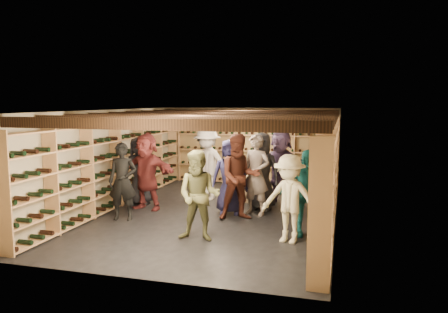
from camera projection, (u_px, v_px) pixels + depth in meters
ground at (216, 213)px, 10.27m from camera, size 8.00×8.00×0.00m
walls at (215, 162)px, 10.12m from camera, size 5.52×8.02×2.40m
ceiling at (215, 110)px, 9.96m from camera, size 5.50×8.00×0.01m
ceiling_joists at (215, 116)px, 9.98m from camera, size 5.40×7.12×0.18m
wine_rack_left at (116, 163)px, 10.80m from camera, size 0.32×7.50×2.15m
wine_rack_right at (329, 172)px, 9.46m from camera, size 0.32×7.50×2.15m
wine_rack_back at (250, 150)px, 13.80m from camera, size 4.70×0.30×2.15m
crate_stack_left at (233, 185)px, 11.44m from camera, size 0.55×0.41×0.85m
crate_stack_right at (251, 189)px, 11.32m from camera, size 0.51×0.34×0.68m
crate_loose at (270, 190)px, 12.46m from camera, size 0.59×0.51×0.17m
person_0 at (139, 171)px, 11.01m from camera, size 0.86×0.57×1.73m
person_1 at (123, 182)px, 9.58m from camera, size 0.70×0.54×1.71m
person_2 at (199, 196)px, 8.15m from camera, size 0.87×0.69×1.71m
person_3 at (289, 199)px, 8.03m from camera, size 1.18×0.87×1.64m
person_4 at (306, 193)px, 8.42m from camera, size 1.04×0.54×1.69m
person_5 at (147, 171)px, 10.52m from camera, size 1.80×0.86×1.86m
person_6 at (230, 177)px, 10.11m from camera, size 0.93×0.68×1.74m
person_7 at (256, 175)px, 9.98m from camera, size 0.79×0.63×1.87m
person_8 at (240, 177)px, 9.60m from camera, size 1.14×1.03×1.90m
person_9 at (207, 164)px, 11.55m from camera, size 1.40×1.09×1.91m
person_10 at (259, 172)px, 11.21m from camera, size 0.95×0.45×1.58m
person_11 at (280, 167)px, 11.04m from camera, size 1.86×1.15×1.91m
person_12 at (261, 171)px, 10.50m from camera, size 0.97×0.69×1.87m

